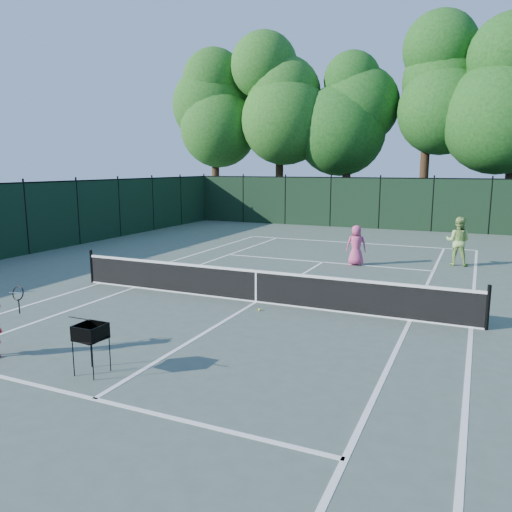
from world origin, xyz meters
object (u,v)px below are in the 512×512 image
at_px(loose_ball_midcourt, 259,310).
at_px(ball_hopper, 90,332).
at_px(player_pink, 356,245).
at_px(player_green, 458,241).

bearing_deg(loose_ball_midcourt, ball_hopper, -103.47).
bearing_deg(ball_hopper, player_pink, 88.11).
distance_m(ball_hopper, loose_ball_midcourt, 5.06).
xyz_separation_m(player_pink, player_green, (3.51, 1.55, 0.16)).
relative_size(player_pink, player_green, 0.83).
height_order(player_green, ball_hopper, player_green).
xyz_separation_m(player_pink, loose_ball_midcourt, (-0.87, -7.11, -0.73)).
distance_m(player_pink, loose_ball_midcourt, 7.20).
relative_size(player_pink, loose_ball_midcourt, 22.46).
height_order(player_green, loose_ball_midcourt, player_green).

